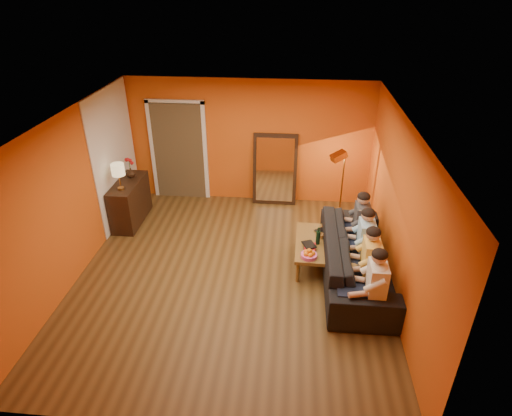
# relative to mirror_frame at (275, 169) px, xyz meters

# --- Properties ---
(room_shell) EXTENTS (5.00, 5.50, 2.60)m
(room_shell) POSITION_rel_mirror_frame_xyz_m (-0.55, -2.26, 0.54)
(room_shell) COLOR brown
(room_shell) RESTS_ON ground
(white_accent) EXTENTS (0.02, 1.90, 2.58)m
(white_accent) POSITION_rel_mirror_frame_xyz_m (-3.04, -0.88, 0.54)
(white_accent) COLOR white
(white_accent) RESTS_ON wall_left
(doorway_recess) EXTENTS (1.06, 0.30, 2.10)m
(doorway_recess) POSITION_rel_mirror_frame_xyz_m (-2.05, 0.20, 0.29)
(doorway_recess) COLOR #3F2D19
(doorway_recess) RESTS_ON floor
(door_jamb_left) EXTENTS (0.08, 0.06, 2.20)m
(door_jamb_left) POSITION_rel_mirror_frame_xyz_m (-2.62, 0.08, 0.29)
(door_jamb_left) COLOR white
(door_jamb_left) RESTS_ON wall_back
(door_jamb_right) EXTENTS (0.08, 0.06, 2.20)m
(door_jamb_right) POSITION_rel_mirror_frame_xyz_m (-1.48, 0.08, 0.29)
(door_jamb_right) COLOR white
(door_jamb_right) RESTS_ON wall_back
(door_header) EXTENTS (1.22, 0.06, 0.08)m
(door_header) POSITION_rel_mirror_frame_xyz_m (-2.05, 0.08, 1.36)
(door_header) COLOR white
(door_header) RESTS_ON wall_back
(mirror_frame) EXTENTS (0.92, 0.27, 1.51)m
(mirror_frame) POSITION_rel_mirror_frame_xyz_m (0.00, 0.00, 0.00)
(mirror_frame) COLOR #311F10
(mirror_frame) RESTS_ON floor
(mirror_glass) EXTENTS (0.78, 0.21, 1.35)m
(mirror_glass) POSITION_rel_mirror_frame_xyz_m (0.00, -0.04, 0.00)
(mirror_glass) COLOR white
(mirror_glass) RESTS_ON mirror_frame
(sideboard) EXTENTS (0.44, 1.18, 0.85)m
(sideboard) POSITION_rel_mirror_frame_xyz_m (-2.79, -1.08, -0.34)
(sideboard) COLOR #311F10
(sideboard) RESTS_ON floor
(table_lamp) EXTENTS (0.24, 0.24, 0.51)m
(table_lamp) POSITION_rel_mirror_frame_xyz_m (-2.79, -1.38, 0.34)
(table_lamp) COLOR beige
(table_lamp) RESTS_ON sideboard
(sofa) EXTENTS (2.61, 1.02, 0.76)m
(sofa) POSITION_rel_mirror_frame_xyz_m (1.45, -2.50, -0.38)
(sofa) COLOR black
(sofa) RESTS_ON floor
(coffee_table) EXTENTS (0.65, 1.23, 0.42)m
(coffee_table) POSITION_rel_mirror_frame_xyz_m (0.79, -2.16, -0.55)
(coffee_table) COLOR brown
(coffee_table) RESTS_ON floor
(floor_lamp) EXTENTS (0.37, 0.34, 1.44)m
(floor_lamp) POSITION_rel_mirror_frame_xyz_m (1.33, -0.68, -0.04)
(floor_lamp) COLOR #B67B35
(floor_lamp) RESTS_ON floor
(dog) EXTENTS (0.40, 0.56, 0.61)m
(dog) POSITION_rel_mirror_frame_xyz_m (1.36, -3.08, -0.46)
(dog) COLOR #9F7848
(dog) RESTS_ON floor
(person_far_left) EXTENTS (0.70, 0.44, 1.22)m
(person_far_left) POSITION_rel_mirror_frame_xyz_m (1.58, -3.50, -0.15)
(person_far_left) COLOR silver
(person_far_left) RESTS_ON sofa
(person_mid_left) EXTENTS (0.70, 0.44, 1.22)m
(person_mid_left) POSITION_rel_mirror_frame_xyz_m (1.58, -2.95, -0.15)
(person_mid_left) COLOR gold
(person_mid_left) RESTS_ON sofa
(person_mid_right) EXTENTS (0.70, 0.44, 1.22)m
(person_mid_right) POSITION_rel_mirror_frame_xyz_m (1.58, -2.40, -0.15)
(person_mid_right) COLOR #98CAEC
(person_mid_right) RESTS_ON sofa
(person_far_right) EXTENTS (0.70, 0.44, 1.22)m
(person_far_right) POSITION_rel_mirror_frame_xyz_m (1.58, -1.85, -0.15)
(person_far_right) COLOR #38383D
(person_far_right) RESTS_ON sofa
(fruit_bowl) EXTENTS (0.26, 0.26, 0.16)m
(fruit_bowl) POSITION_rel_mirror_frame_xyz_m (0.69, -2.61, -0.26)
(fruit_bowl) COLOR #E14F9E
(fruit_bowl) RESTS_ON coffee_table
(wine_bottle) EXTENTS (0.07, 0.07, 0.31)m
(wine_bottle) POSITION_rel_mirror_frame_xyz_m (0.84, -2.21, -0.18)
(wine_bottle) COLOR black
(wine_bottle) RESTS_ON coffee_table
(tumbler) EXTENTS (0.10, 0.10, 0.09)m
(tumbler) POSITION_rel_mirror_frame_xyz_m (0.91, -2.04, -0.30)
(tumbler) COLOR #B27F3F
(tumbler) RESTS_ON coffee_table
(laptop) EXTENTS (0.37, 0.34, 0.02)m
(laptop) POSITION_rel_mirror_frame_xyz_m (0.97, -1.81, -0.33)
(laptop) COLOR black
(laptop) RESTS_ON coffee_table
(book_lower) EXTENTS (0.19, 0.25, 0.02)m
(book_lower) POSITION_rel_mirror_frame_xyz_m (0.61, -2.36, -0.33)
(book_lower) COLOR #311F10
(book_lower) RESTS_ON coffee_table
(book_mid) EXTENTS (0.20, 0.26, 0.02)m
(book_mid) POSITION_rel_mirror_frame_xyz_m (0.62, -2.35, -0.31)
(book_mid) COLOR #B41417
(book_mid) RESTS_ON book_lower
(book_upper) EXTENTS (0.26, 0.29, 0.02)m
(book_upper) POSITION_rel_mirror_frame_xyz_m (0.61, -2.37, -0.29)
(book_upper) COLOR black
(book_upper) RESTS_ON book_mid
(vase) EXTENTS (0.18, 0.18, 0.19)m
(vase) POSITION_rel_mirror_frame_xyz_m (-2.79, -0.83, 0.18)
(vase) COLOR #311F10
(vase) RESTS_ON sideboard
(flowers) EXTENTS (0.17, 0.17, 0.42)m
(flowers) POSITION_rel_mirror_frame_xyz_m (-2.79, -0.83, 0.42)
(flowers) COLOR #B41417
(flowers) RESTS_ON vase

